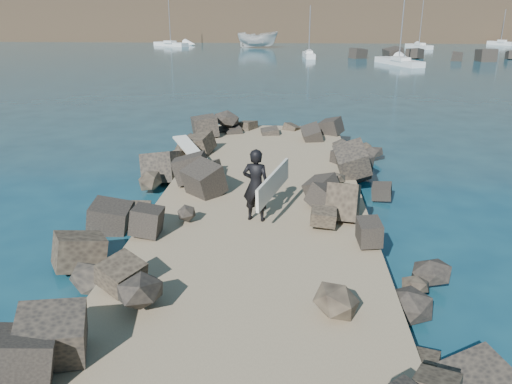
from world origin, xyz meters
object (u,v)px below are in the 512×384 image
(surfer_with_board, at_px, (258,185))
(sailboat_b, at_px, (309,55))
(boat_imported, at_px, (258,40))
(surfboard_resting, at_px, (190,152))

(surfer_with_board, xyz_separation_m, sailboat_b, (2.78, 57.37, -1.23))
(sailboat_b, bearing_deg, boat_imported, 113.27)
(surfboard_resting, bearing_deg, boat_imported, 59.34)
(boat_imported, distance_m, sailboat_b, 20.98)
(surfboard_resting, relative_size, boat_imported, 0.30)
(boat_imported, xyz_separation_m, surfer_with_board, (5.50, -76.61, 0.21))
(surfboard_resting, relative_size, surfer_with_board, 0.92)
(surfboard_resting, xyz_separation_m, surfer_with_board, (2.84, -5.06, 0.54))
(surfer_with_board, bearing_deg, sailboat_b, 87.23)
(surfer_with_board, distance_m, sailboat_b, 57.45)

